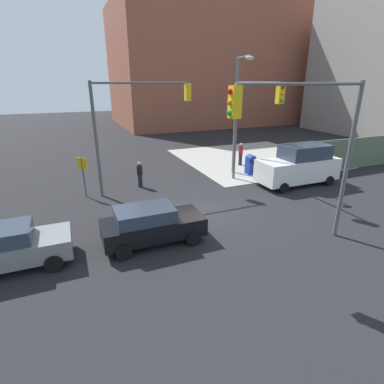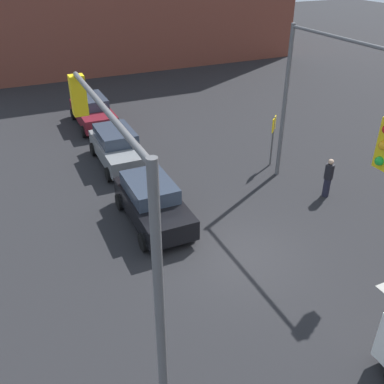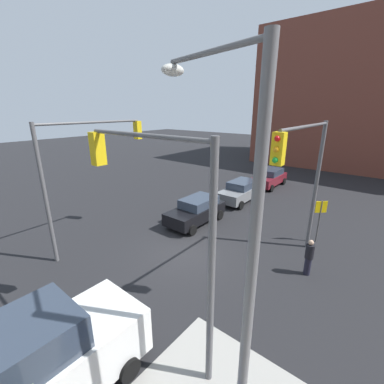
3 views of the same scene
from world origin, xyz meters
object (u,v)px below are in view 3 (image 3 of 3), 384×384
Objects in this scene: traffic_signal_nw_corner at (306,169)px; hatchback_gray at (240,191)px; van_white_delivery at (27,374)px; street_lamp_corner at (237,244)px; traffic_signal_se_corner at (88,159)px; coupe_maroon at (269,177)px; pedestrian_waiting at (309,257)px; coupe_black at (196,210)px; traffic_signal_ne_corner at (158,207)px.

hatchback_gray is (-6.35, -6.27, -3.81)m from traffic_signal_nw_corner.
street_lamp_corner is at bearing 126.65° from van_white_delivery.
traffic_signal_se_corner is at bearing -63.42° from traffic_signal_nw_corner.
coupe_maroon is 13.87m from pedestrian_waiting.
traffic_signal_se_corner is 3.86× the size of pedestrian_waiting.
coupe_maroon is at bearing -176.14° from pedestrian_waiting.
pedestrian_waiting is at bearing 160.90° from van_white_delivery.
hatchback_gray is at bearing -135.38° from traffic_signal_nw_corner.
coupe_black is 11.66m from van_white_delivery.
van_white_delivery is at bearing -15.05° from traffic_signal_nw_corner.
traffic_signal_se_corner is 16.98m from coupe_maroon.
traffic_signal_ne_corner is 14.34m from hatchback_gray.
traffic_signal_nw_corner reaches higher than hatchback_gray.
pedestrian_waiting reaches higher than coupe_black.
traffic_signal_nw_corner is 3.86× the size of pedestrian_waiting.
coupe_maroon is at bearing -170.93° from van_white_delivery.
traffic_signal_nw_corner is 1.00× the size of traffic_signal_se_corner.
van_white_delivery reaches higher than coupe_maroon.
traffic_signal_nw_corner reaches higher than pedestrian_waiting.
traffic_signal_ne_corner is 1.20× the size of van_white_delivery.
pedestrian_waiting is at bearing 159.46° from traffic_signal_ne_corner.
hatchback_gray is 5.46m from coupe_maroon.
pedestrian_waiting is at bearing 71.97° from traffic_signal_nw_corner.
hatchback_gray is at bearing -160.89° from traffic_signal_ne_corner.
van_white_delivery reaches higher than pedestrian_waiting.
traffic_signal_ne_corner is (2.23, 7.26, -0.07)m from traffic_signal_se_corner.
hatchback_gray is (-5.37, 0.21, 0.00)m from coupe_black.
traffic_signal_ne_corner is 1.51× the size of hatchback_gray.
coupe_black and hatchback_gray have the same top height.
coupe_black is 5.37m from hatchback_gray.
hatchback_gray is (-13.68, -7.21, -3.86)m from street_lamp_corner.
traffic_signal_nw_corner is 10.93m from van_white_delivery.
pedestrian_waiting is at bearing 29.79° from coupe_maroon.
coupe_maroon is at bearing 170.22° from traffic_signal_se_corner.
street_lamp_corner reaches higher than coupe_maroon.
traffic_signal_nw_corner is 10.06m from traffic_signal_se_corner.
street_lamp_corner is (7.33, 0.94, 0.04)m from traffic_signal_nw_corner.
van_white_delivery is at bearing -16.22° from traffic_signal_ne_corner.
street_lamp_corner is at bearing 7.33° from traffic_signal_nw_corner.
traffic_signal_ne_corner is at bearing -14.46° from traffic_signal_nw_corner.
street_lamp_corner is at bearing -23.97° from pedestrian_waiting.
coupe_black is at bearing -1.52° from coupe_maroon.
traffic_signal_se_corner is at bearing -107.03° from traffic_signal_ne_corner.
traffic_signal_nw_corner is at bearing 164.95° from van_white_delivery.
street_lamp_corner is 11.79m from coupe_black.
hatchback_gray is at bearing -167.73° from van_white_delivery.
pedestrian_waiting is (-9.82, 3.40, -0.41)m from van_white_delivery.
traffic_signal_nw_corner is at bearing -172.67° from street_lamp_corner.
traffic_signal_ne_corner reaches higher than coupe_maroon.
street_lamp_corner is at bearing 27.78° from hatchback_gray.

